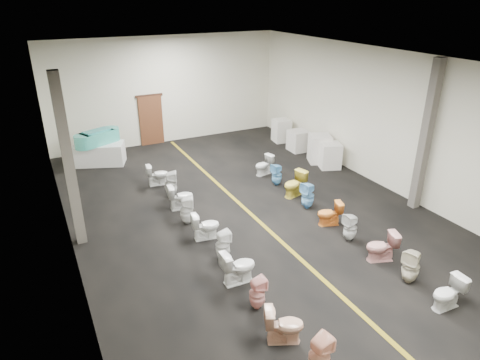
% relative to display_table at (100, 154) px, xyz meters
% --- Properties ---
extents(floor, '(16.00, 16.00, 0.00)m').
position_rel_display_table_xyz_m(floor, '(3.27, -6.53, -0.40)').
color(floor, black).
rests_on(floor, ground).
extents(ceiling, '(16.00, 16.00, 0.00)m').
position_rel_display_table_xyz_m(ceiling, '(3.27, -6.53, 4.10)').
color(ceiling, black).
rests_on(ceiling, ground).
extents(wall_back, '(10.00, 0.00, 10.00)m').
position_rel_display_table_xyz_m(wall_back, '(3.27, 1.47, 1.85)').
color(wall_back, beige).
rests_on(wall_back, ground).
extents(wall_left, '(0.00, 16.00, 16.00)m').
position_rel_display_table_xyz_m(wall_left, '(-1.73, -6.53, 1.85)').
color(wall_left, beige).
rests_on(wall_left, ground).
extents(wall_right, '(0.00, 16.00, 16.00)m').
position_rel_display_table_xyz_m(wall_right, '(8.27, -6.53, 1.85)').
color(wall_right, beige).
rests_on(wall_right, ground).
extents(aisle_stripe, '(0.12, 15.60, 0.01)m').
position_rel_display_table_xyz_m(aisle_stripe, '(3.27, -6.53, -0.40)').
color(aisle_stripe, olive).
rests_on(aisle_stripe, floor).
extents(back_door, '(1.00, 0.10, 2.10)m').
position_rel_display_table_xyz_m(back_door, '(2.47, 1.41, 0.65)').
color(back_door, '#562D19').
rests_on(back_door, floor).
extents(door_frame, '(1.15, 0.08, 0.10)m').
position_rel_display_table_xyz_m(door_frame, '(2.47, 1.42, 1.72)').
color(door_frame, '#331C11').
rests_on(door_frame, back_door).
extents(column_left, '(0.25, 0.25, 4.50)m').
position_rel_display_table_xyz_m(column_left, '(-1.48, -5.53, 1.85)').
color(column_left, '#59544C').
rests_on(column_left, floor).
extents(column_right, '(0.25, 0.25, 4.50)m').
position_rel_display_table_xyz_m(column_right, '(8.02, -8.03, 1.85)').
color(column_right, '#59544C').
rests_on(column_right, floor).
extents(display_table, '(2.03, 1.50, 0.81)m').
position_rel_display_table_xyz_m(display_table, '(0.00, 0.00, 0.00)').
color(display_table, silver).
rests_on(display_table, floor).
extents(bathtub, '(1.75, 1.17, 0.55)m').
position_rel_display_table_xyz_m(bathtub, '(-0.00, 0.00, 0.67)').
color(bathtub, teal).
rests_on(bathtub, display_table).
extents(appliance_crate_a, '(0.94, 0.94, 0.95)m').
position_rel_display_table_xyz_m(appliance_crate_a, '(7.67, -4.24, 0.07)').
color(appliance_crate_a, white).
rests_on(appliance_crate_a, floor).
extents(appliance_crate_b, '(1.02, 1.02, 1.08)m').
position_rel_display_table_xyz_m(appliance_crate_b, '(7.67, -3.60, 0.13)').
color(appliance_crate_b, white).
rests_on(appliance_crate_b, floor).
extents(appliance_crate_c, '(0.78, 0.78, 0.86)m').
position_rel_display_table_xyz_m(appliance_crate_c, '(7.67, -2.16, 0.02)').
color(appliance_crate_c, silver).
rests_on(appliance_crate_c, floor).
extents(appliance_crate_d, '(0.78, 0.78, 0.99)m').
position_rel_display_table_xyz_m(appliance_crate_d, '(7.67, -0.80, 0.09)').
color(appliance_crate_d, silver).
rests_on(appliance_crate_d, floor).
extents(toilet_left_1, '(0.44, 0.44, 0.83)m').
position_rel_display_table_xyz_m(toilet_left_1, '(1.56, -11.92, 0.01)').
color(toilet_left_1, '#F0AA8B').
rests_on(toilet_left_1, floor).
extents(toilet_left_2, '(0.85, 0.69, 0.76)m').
position_rel_display_table_xyz_m(toilet_left_2, '(1.45, -10.97, -0.03)').
color(toilet_left_2, '#E0AA8B').
rests_on(toilet_left_2, floor).
extents(toilet_left_3, '(0.35, 0.34, 0.74)m').
position_rel_display_table_xyz_m(toilet_left_3, '(1.44, -9.93, -0.03)').
color(toilet_left_3, '#E49D96').
rests_on(toilet_left_3, floor).
extents(toilet_left_4, '(0.81, 0.47, 0.82)m').
position_rel_display_table_xyz_m(toilet_left_4, '(1.49, -8.96, 0.01)').
color(toilet_left_4, white).
rests_on(toilet_left_4, floor).
extents(toilet_left_5, '(0.37, 0.36, 0.78)m').
position_rel_display_table_xyz_m(toilet_left_5, '(1.56, -7.96, -0.01)').
color(toilet_left_5, white).
rests_on(toilet_left_5, floor).
extents(toilet_left_6, '(0.79, 0.51, 0.75)m').
position_rel_display_table_xyz_m(toilet_left_6, '(1.55, -6.87, -0.03)').
color(toilet_left_6, white).
rests_on(toilet_left_6, floor).
extents(toilet_left_7, '(0.49, 0.49, 0.84)m').
position_rel_display_table_xyz_m(toilet_left_7, '(1.38, -5.88, 0.02)').
color(toilet_left_7, white).
rests_on(toilet_left_7, floor).
extents(toilet_left_8, '(0.80, 0.50, 0.78)m').
position_rel_display_table_xyz_m(toilet_left_8, '(1.54, -4.92, -0.02)').
color(toilet_left_8, white).
rests_on(toilet_left_8, floor).
extents(toilet_left_9, '(0.49, 0.48, 0.85)m').
position_rel_display_table_xyz_m(toilet_left_9, '(1.54, -3.95, 0.02)').
color(toilet_left_9, silver).
rests_on(toilet_left_9, floor).
extents(toilet_left_10, '(0.77, 0.50, 0.74)m').
position_rel_display_table_xyz_m(toilet_left_10, '(1.41, -2.89, -0.03)').
color(toilet_left_10, white).
rests_on(toilet_left_10, floor).
extents(toilet_right_1, '(0.73, 0.43, 0.73)m').
position_rel_display_table_xyz_m(toilet_right_1, '(5.00, -11.71, -0.04)').
color(toilet_right_1, white).
rests_on(toilet_right_1, floor).
extents(toilet_right_2, '(0.51, 0.50, 0.86)m').
position_rel_display_table_xyz_m(toilet_right_2, '(4.98, -10.72, 0.02)').
color(toilet_right_2, beige).
rests_on(toilet_right_2, floor).
extents(toilet_right_3, '(0.85, 0.65, 0.77)m').
position_rel_display_table_xyz_m(toilet_right_3, '(5.01, -9.77, -0.02)').
color(toilet_right_3, '#D4928C').
rests_on(toilet_right_3, floor).
extents(toilet_right_4, '(0.37, 0.36, 0.78)m').
position_rel_display_table_xyz_m(toilet_right_4, '(4.94, -8.69, -0.01)').
color(toilet_right_4, silver).
rests_on(toilet_right_4, floor).
extents(toilet_right_5, '(0.78, 0.58, 0.70)m').
position_rel_display_table_xyz_m(toilet_right_5, '(4.97, -7.77, -0.05)').
color(toilet_right_5, orange).
rests_on(toilet_right_5, floor).
extents(toilet_right_6, '(0.46, 0.46, 0.85)m').
position_rel_display_table_xyz_m(toilet_right_6, '(5.01, -6.64, 0.02)').
color(toilet_right_6, '#7CC0EE').
rests_on(toilet_right_6, floor).
extents(toilet_right_7, '(0.90, 0.66, 0.83)m').
position_rel_display_table_xyz_m(toilet_right_7, '(5.12, -5.74, 0.01)').
color(toilet_right_7, yellow).
rests_on(toilet_right_7, floor).
extents(toilet_right_8, '(0.40, 0.39, 0.77)m').
position_rel_display_table_xyz_m(toilet_right_8, '(5.06, -4.74, -0.02)').
color(toilet_right_8, '#6AB6E6').
rests_on(toilet_right_8, floor).
extents(toilet_right_9, '(0.78, 0.55, 0.72)m').
position_rel_display_table_xyz_m(toilet_right_9, '(5.12, -3.74, -0.05)').
color(toilet_right_9, white).
rests_on(toilet_right_9, floor).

